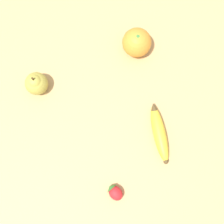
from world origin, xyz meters
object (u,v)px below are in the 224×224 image
object	(u,v)px
pear	(36,83)
strawberry	(115,192)
banana	(159,133)
orange	(137,43)

from	to	relation	value
pear	strawberry	size ratio (longest dim) A/B	1.49
pear	strawberry	bearing A→B (deg)	108.78
banana	orange	xyz separation A→B (m)	(-0.02, -0.27, 0.03)
banana	pear	world-z (taller)	pear
banana	orange	size ratio (longest dim) A/B	2.08
strawberry	orange	bearing A→B (deg)	-49.51
banana	pear	size ratio (longest dim) A/B	2.14
pear	orange	bearing A→B (deg)	-174.96
banana	orange	bearing A→B (deg)	2.10
orange	banana	bearing A→B (deg)	85.52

